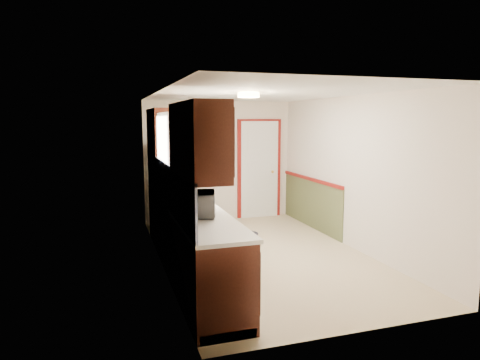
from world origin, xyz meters
TOP-DOWN VIEW (x-y plane):
  - room_shell at (0.00, 0.00)m, footprint 3.20×5.20m
  - kitchen_run at (-1.24, -0.29)m, footprint 0.63×4.00m
  - back_wall_trim at (0.99, 2.21)m, footprint 1.12×2.30m
  - ceiling_fixture at (-0.30, -0.20)m, footprint 0.30×0.30m
  - microwave at (-1.20, -1.14)m, footprint 0.37×0.54m
  - refrigerator at (-1.02, 2.05)m, footprint 0.69×0.69m
  - rug at (-0.08, 1.17)m, footprint 1.00×0.74m
  - cooktop at (-1.19, 1.26)m, footprint 0.50×0.61m

SIDE VIEW (x-z plane):
  - rug at x=-0.08m, z-range 0.00..0.01m
  - kitchen_run at x=-1.24m, z-range -0.29..1.91m
  - refrigerator at x=-1.02m, z-range 0.00..1.63m
  - back_wall_trim at x=0.99m, z-range -0.15..1.93m
  - cooktop at x=-1.19m, z-range 0.94..0.96m
  - microwave at x=-1.20m, z-range 0.94..1.27m
  - room_shell at x=0.00m, z-range -0.06..2.46m
  - ceiling_fixture at x=-0.30m, z-range 2.33..2.39m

